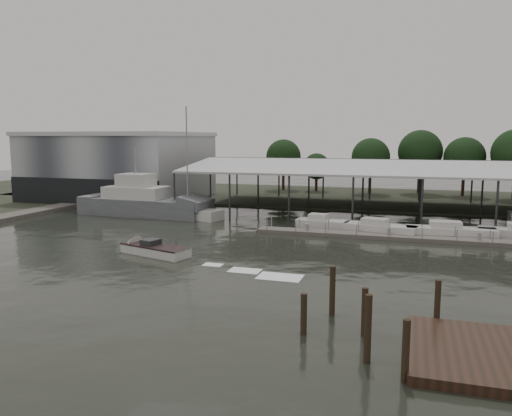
% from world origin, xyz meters
% --- Properties ---
extents(ground, '(200.00, 200.00, 0.00)m').
position_xyz_m(ground, '(0.00, 0.00, 0.00)').
color(ground, black).
rests_on(ground, ground).
extents(land_strip_far, '(140.00, 30.00, 0.30)m').
position_xyz_m(land_strip_far, '(0.00, 42.00, 0.10)').
color(land_strip_far, '#393D2E').
rests_on(land_strip_far, ground).
extents(land_strip_west, '(20.00, 40.00, 0.30)m').
position_xyz_m(land_strip_west, '(-40.00, 30.00, 0.10)').
color(land_strip_west, '#393D2E').
rests_on(land_strip_west, ground).
extents(storage_warehouse, '(24.50, 20.50, 10.50)m').
position_xyz_m(storage_warehouse, '(-28.00, 29.94, 5.29)').
color(storage_warehouse, '#A3A9AE').
rests_on(storage_warehouse, ground).
extents(covered_boat_shed, '(58.24, 24.00, 6.96)m').
position_xyz_m(covered_boat_shed, '(17.00, 28.00, 6.13)').
color(covered_boat_shed, silver).
rests_on(covered_boat_shed, ground).
extents(trawler_dock, '(3.00, 18.00, 0.50)m').
position_xyz_m(trawler_dock, '(-30.00, 14.00, 0.25)').
color(trawler_dock, '#68625B').
rests_on(trawler_dock, ground).
extents(floating_dock, '(28.00, 2.00, 1.40)m').
position_xyz_m(floating_dock, '(15.00, 10.00, 0.20)').
color(floating_dock, '#68625B').
rests_on(floating_dock, ground).
extents(grey_trawler, '(17.24, 5.50, 8.84)m').
position_xyz_m(grey_trawler, '(-16.06, 16.21, 1.58)').
color(grey_trawler, slate).
rests_on(grey_trawler, ground).
extents(white_sailboat, '(10.35, 5.14, 13.52)m').
position_xyz_m(white_sailboat, '(-10.53, 15.96, 0.65)').
color(white_sailboat, silver).
rests_on(white_sailboat, ground).
extents(speedboat_underway, '(17.57, 6.79, 2.00)m').
position_xyz_m(speedboat_underway, '(-4.83, -2.41, 0.39)').
color(speedboat_underway, silver).
rests_on(speedboat_underway, ground).
extents(moored_cruiser_0, '(5.69, 2.74, 1.70)m').
position_xyz_m(moored_cruiser_0, '(7.01, 13.02, 0.61)').
color(moored_cruiser_0, silver).
rests_on(moored_cruiser_0, ground).
extents(moored_cruiser_1, '(7.47, 3.59, 1.70)m').
position_xyz_m(moored_cruiser_1, '(12.94, 11.87, 0.61)').
color(moored_cruiser_1, silver).
rests_on(moored_cruiser_1, ground).
extents(moored_cruiser_2, '(8.41, 2.69, 1.70)m').
position_xyz_m(moored_cruiser_2, '(19.61, 12.11, 0.61)').
color(moored_cruiser_2, silver).
rests_on(moored_cruiser_2, ground).
extents(mooring_pilings, '(6.69, 7.36, 3.64)m').
position_xyz_m(mooring_pilings, '(14.13, -15.33, 0.98)').
color(mooring_pilings, '#322719').
rests_on(mooring_pilings, ground).
extents(horizon_tree_line, '(68.07, 11.49, 11.01)m').
position_xyz_m(horizon_tree_line, '(24.14, 48.00, 6.49)').
color(horizon_tree_line, black).
rests_on(horizon_tree_line, ground).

